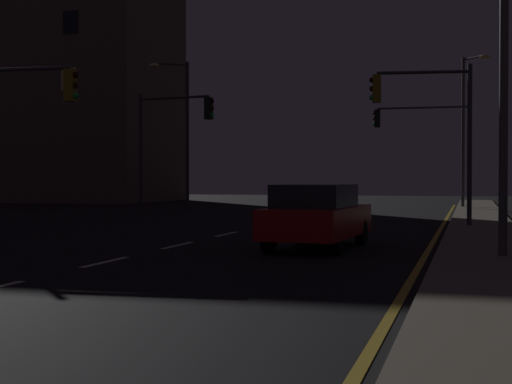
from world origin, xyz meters
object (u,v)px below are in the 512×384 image
(street_lamp_mid_block, at_px, (467,118))
(traffic_light_near_right, at_px, (22,114))
(traffic_light_far_center, at_px, (427,133))
(traffic_light_mid_right, at_px, (426,113))
(street_lamp_across_street, at_px, (182,122))
(street_lamp_median, at_px, (496,35))
(car, at_px, (317,215))
(building_distant, at_px, (7,83))
(traffic_light_far_left, at_px, (171,130))

(street_lamp_mid_block, bearing_deg, traffic_light_near_right, -118.34)
(traffic_light_far_center, bearing_deg, traffic_light_mid_right, -86.95)
(traffic_light_far_center, xyz_separation_m, traffic_light_mid_right, (0.78, -14.67, -0.18))
(street_lamp_mid_block, bearing_deg, street_lamp_across_street, -157.98)
(traffic_light_far_center, distance_m, street_lamp_median, 25.10)
(car, distance_m, street_lamp_median, 5.95)
(traffic_light_mid_right, bearing_deg, street_lamp_median, -79.43)
(traffic_light_far_center, height_order, street_lamp_across_street, street_lamp_across_street)
(traffic_light_far_center, distance_m, street_lamp_across_street, 12.94)
(car, bearing_deg, building_distant, 133.10)
(traffic_light_mid_right, distance_m, building_distant, 41.00)
(car, distance_m, street_lamp_across_street, 22.80)
(building_distant, bearing_deg, traffic_light_mid_right, -36.85)
(car, bearing_deg, street_lamp_across_street, 119.73)
(traffic_light_far_center, xyz_separation_m, traffic_light_far_left, (-10.46, -9.74, -0.24))
(traffic_light_near_right, height_order, street_lamp_mid_block, street_lamp_mid_block)
(traffic_light_far_left, bearing_deg, building_distant, 137.60)
(traffic_light_near_right, relative_size, street_lamp_mid_block, 0.63)
(car, bearing_deg, traffic_light_mid_right, 75.16)
(traffic_light_near_right, height_order, traffic_light_mid_right, traffic_light_mid_right)
(traffic_light_mid_right, xyz_separation_m, building_distant, (-32.56, 24.41, 5.01))
(traffic_light_mid_right, bearing_deg, car, -104.84)
(building_distant, bearing_deg, traffic_light_far_left, -42.40)
(street_lamp_across_street, bearing_deg, building_distant, 146.01)
(traffic_light_far_left, height_order, building_distant, building_distant)
(street_lamp_across_street, relative_size, building_distant, 0.32)
(traffic_light_mid_right, xyz_separation_m, street_lamp_across_street, (-13.29, 11.41, 0.79))
(traffic_light_far_center, bearing_deg, building_distant, 162.98)
(car, height_order, street_lamp_mid_block, street_lamp_mid_block)
(car, height_order, street_lamp_median, street_lamp_median)
(traffic_light_mid_right, distance_m, traffic_light_far_left, 12.28)
(traffic_light_far_center, height_order, street_lamp_median, street_lamp_median)
(street_lamp_median, bearing_deg, traffic_light_near_right, 163.33)
(traffic_light_far_center, bearing_deg, street_lamp_mid_block, 52.24)
(traffic_light_far_left, bearing_deg, traffic_light_far_center, 42.97)
(car, height_order, street_lamp_across_street, street_lamp_across_street)
(traffic_light_near_right, height_order, traffic_light_far_left, traffic_light_far_left)
(traffic_light_far_center, distance_m, street_lamp_mid_block, 3.44)
(traffic_light_mid_right, distance_m, street_lamp_median, 10.47)
(traffic_light_far_left, relative_size, building_distant, 0.22)
(traffic_light_near_right, bearing_deg, traffic_light_far_left, 88.87)
(car, height_order, building_distant, building_distant)
(street_lamp_mid_block, bearing_deg, traffic_light_mid_right, -94.11)
(car, relative_size, traffic_light_near_right, 0.86)
(traffic_light_mid_right, height_order, building_distant, building_distant)
(street_lamp_median, relative_size, street_lamp_across_street, 0.93)
(traffic_light_near_right, bearing_deg, building_distant, 124.53)
(car, bearing_deg, traffic_light_far_center, 86.57)
(street_lamp_mid_block, bearing_deg, traffic_light_far_left, -135.30)
(traffic_light_near_right, relative_size, building_distant, 0.21)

